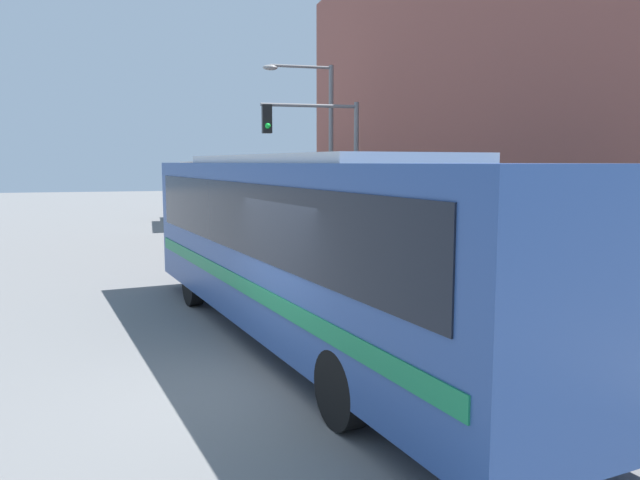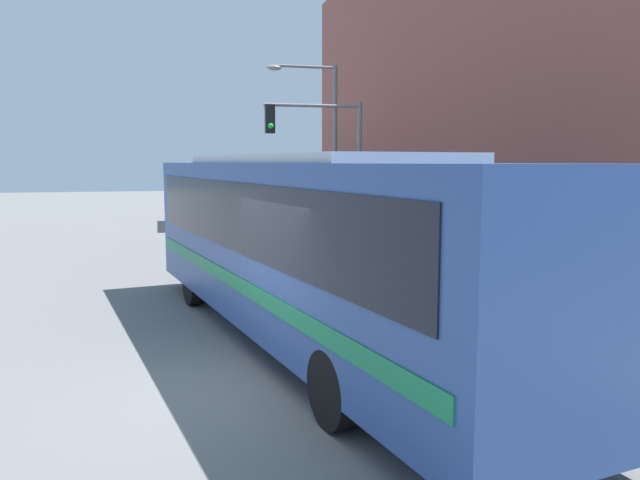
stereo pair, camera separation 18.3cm
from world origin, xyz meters
TOP-DOWN VIEW (x-y plane):
  - ground_plane at (0.00, 0.00)m, footprint 120.00×120.00m
  - sidewalk at (6.14, 20.00)m, footprint 3.27×70.00m
  - building_facade at (10.77, 13.61)m, footprint 6.00×25.23m
  - city_bus at (1.08, 1.83)m, footprint 4.42×11.94m
  - delivery_truck at (1.37, 23.12)m, footprint 2.42×7.86m
  - fire_hydrant at (5.10, 3.51)m, footprint 0.25×0.34m
  - traffic_light_pole at (4.07, 11.79)m, footprint 3.28×0.35m
  - parking_meter at (5.10, 9.58)m, footprint 0.14×0.14m
  - street_lamp at (4.96, 15.10)m, footprint 2.71×0.28m
  - pedestrian_near_corner at (6.08, 11.69)m, footprint 0.34×0.34m
  - pedestrian_mid_block at (5.76, 7.33)m, footprint 0.34×0.34m

SIDE VIEW (x-z plane):
  - ground_plane at x=0.00m, z-range 0.00..0.00m
  - sidewalk at x=6.14m, z-range 0.00..0.14m
  - fire_hydrant at x=5.10m, z-range 0.14..0.85m
  - pedestrian_mid_block at x=5.76m, z-range 0.15..1.72m
  - parking_meter at x=5.10m, z-range 0.37..1.67m
  - pedestrian_near_corner at x=6.08m, z-range 0.16..1.93m
  - delivery_truck at x=1.37m, z-range 0.14..3.18m
  - city_bus at x=1.08m, z-range 0.23..3.37m
  - traffic_light_pole at x=4.07m, z-range 1.07..5.91m
  - street_lamp at x=4.96m, z-range 0.82..7.33m
  - building_facade at x=10.77m, z-range 0.00..11.60m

